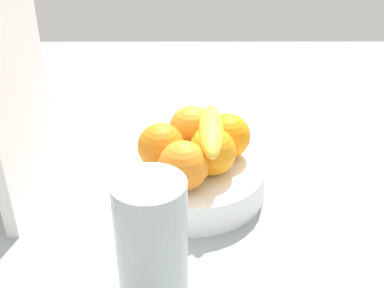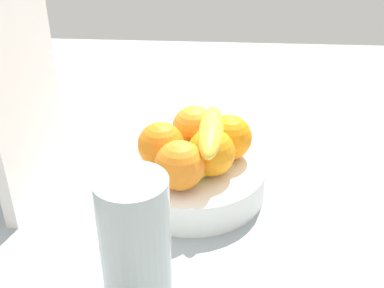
{
  "view_description": "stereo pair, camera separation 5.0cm",
  "coord_description": "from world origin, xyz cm",
  "views": [
    {
      "loc": [
        -63.58,
        2.23,
        44.44
      ],
      "look_at": [
        -0.22,
        2.04,
        9.34
      ],
      "focal_mm": 42.03,
      "sensor_mm": 36.0,
      "label": 1
    },
    {
      "loc": [
        -63.39,
        -2.79,
        44.44
      ],
      "look_at": [
        -0.22,
        2.04,
        9.34
      ],
      "focal_mm": 42.03,
      "sensor_mm": 36.0,
      "label": 2
    }
  ],
  "objects": [
    {
      "name": "orange_front_right",
      "position": [
        -6.61,
        3.4,
        9.15
      ],
      "size": [
        7.62,
        7.62,
        7.62
      ],
      "primitive_type": "sphere",
      "color": "orange",
      "rests_on": "fruit_bowl"
    },
    {
      "name": "orange_back_left",
      "position": [
        2.81,
        -3.95,
        9.15
      ],
      "size": [
        7.62,
        7.62,
        7.62
      ],
      "primitive_type": "sphere",
      "color": "orange",
      "rests_on": "fruit_bowl"
    },
    {
      "name": "thermos_tumbler",
      "position": [
        -24.75,
        6.64,
        9.19
      ],
      "size": [
        8.16,
        8.16,
        18.37
      ],
      "primitive_type": "cylinder",
      "color": "#B2BEBA",
      "rests_on": "ground_plane"
    },
    {
      "name": "cutting_board",
      "position": [
        1.93,
        29.37,
        18.0
      ],
      "size": [
        28.06,
        3.39,
        36.0
      ],
      "primitive_type": "cube",
      "rotation": [
        0.0,
        0.0,
        0.06
      ],
      "color": "silver",
      "rests_on": "ground_plane"
    },
    {
      "name": "fruit_bowl",
      "position": [
        -0.22,
        2.04,
        2.67
      ],
      "size": [
        24.42,
        24.42,
        5.34
      ],
      "primitive_type": "cylinder",
      "color": "white",
      "rests_on": "ground_plane"
    },
    {
      "name": "orange_back_right",
      "position": [
        6.06,
        2.15,
        9.15
      ],
      "size": [
        7.62,
        7.62,
        7.62
      ],
      "primitive_type": "sphere",
      "color": "orange",
      "rests_on": "fruit_bowl"
    },
    {
      "name": "ground_plane",
      "position": [
        0.0,
        0.0,
        -1.5
      ],
      "size": [
        180.0,
        140.0,
        3.0
      ],
      "primitive_type": "cube",
      "color": "gray"
    },
    {
      "name": "orange_front_left",
      "position": [
        -0.71,
        7.04,
        9.15
      ],
      "size": [
        7.62,
        7.62,
        7.62
      ],
      "primitive_type": "sphere",
      "color": "orange",
      "rests_on": "fruit_bowl"
    },
    {
      "name": "banana_bunch",
      "position": [
        -0.84,
        -0.68,
        9.54
      ],
      "size": [
        17.96,
        13.53,
        8.4
      ],
      "color": "yellow",
      "rests_on": "fruit_bowl"
    },
    {
      "name": "orange_center",
      "position": [
        -2.35,
        -1.13,
        9.15
      ],
      "size": [
        7.62,
        7.62,
        7.62
      ],
      "primitive_type": "sphere",
      "color": "orange",
      "rests_on": "fruit_bowl"
    }
  ]
}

